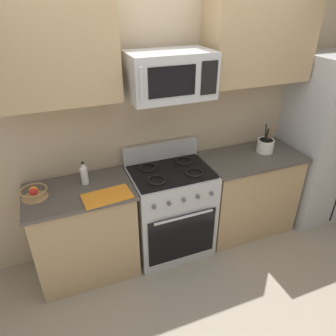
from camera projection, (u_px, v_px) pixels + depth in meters
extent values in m
plane|color=gray|center=(196.00, 291.00, 2.86)|extent=(16.00, 16.00, 0.00)
cube|color=tan|center=(157.00, 120.00, 3.03)|extent=(8.00, 0.10, 2.60)
cube|color=tan|center=(85.00, 233.00, 2.89)|extent=(0.87, 0.54, 0.88)
cube|color=#4C4742|center=(78.00, 192.00, 2.66)|extent=(0.91, 0.58, 0.03)
cube|color=#B2B5BA|center=(170.00, 211.00, 3.15)|extent=(0.76, 0.58, 0.91)
cube|color=black|center=(182.00, 237.00, 2.95)|extent=(0.67, 0.01, 0.51)
cylinder|color=#B2B5BA|center=(184.00, 217.00, 2.81)|extent=(0.57, 0.02, 0.02)
cube|color=black|center=(171.00, 171.00, 2.92)|extent=(0.73, 0.53, 0.02)
cube|color=#B2B5BA|center=(161.00, 152.00, 3.09)|extent=(0.76, 0.06, 0.18)
torus|color=black|center=(157.00, 180.00, 2.76)|extent=(0.17, 0.17, 0.02)
torus|color=black|center=(194.00, 172.00, 2.87)|extent=(0.17, 0.17, 0.02)
torus|color=black|center=(148.00, 167.00, 2.95)|extent=(0.17, 0.17, 0.02)
torus|color=black|center=(183.00, 161.00, 3.07)|extent=(0.17, 0.17, 0.02)
cylinder|color=#4C4C51|center=(154.00, 207.00, 2.65)|extent=(0.04, 0.02, 0.04)
cylinder|color=#4C4C51|center=(169.00, 204.00, 2.69)|extent=(0.04, 0.02, 0.04)
cylinder|color=#4C4C51|center=(184.00, 200.00, 2.74)|extent=(0.04, 0.02, 0.04)
cylinder|color=#4C4C51|center=(198.00, 197.00, 2.78)|extent=(0.04, 0.02, 0.04)
cylinder|color=#4C4C51|center=(212.00, 194.00, 2.82)|extent=(0.04, 0.02, 0.04)
cube|color=tan|center=(247.00, 194.00, 3.44)|extent=(0.98, 0.54, 0.88)
cube|color=#4C4742|center=(252.00, 157.00, 3.22)|extent=(1.02, 0.58, 0.03)
cube|color=#B2B5BA|center=(326.00, 141.00, 3.50)|extent=(0.86, 0.65, 1.86)
cube|color=#B2B5BA|center=(170.00, 75.00, 2.52)|extent=(0.69, 0.40, 0.37)
cube|color=black|center=(172.00, 82.00, 2.33)|extent=(0.38, 0.01, 0.23)
cube|color=black|center=(209.00, 78.00, 2.43)|extent=(0.14, 0.01, 0.26)
cylinder|color=#B2B5BA|center=(141.00, 86.00, 2.23)|extent=(0.02, 0.02, 0.26)
cube|color=tan|center=(53.00, 51.00, 2.23)|extent=(0.90, 0.34, 0.75)
cube|color=tan|center=(260.00, 39.00, 2.80)|extent=(1.01, 0.34, 0.75)
cylinder|color=white|center=(265.00, 146.00, 3.27)|extent=(0.17, 0.17, 0.13)
cylinder|color=black|center=(265.00, 145.00, 3.26)|extent=(0.14, 0.14, 0.11)
cylinder|color=black|center=(266.00, 139.00, 3.24)|extent=(0.04, 0.02, 0.23)
cylinder|color=black|center=(265.00, 138.00, 3.19)|extent=(0.03, 0.03, 0.29)
cylinder|color=olive|center=(269.00, 136.00, 3.24)|extent=(0.03, 0.09, 0.27)
cone|color=#9E7A4C|center=(34.00, 194.00, 2.55)|extent=(0.21, 0.21, 0.07)
torus|color=#9E7A4C|center=(33.00, 190.00, 2.54)|extent=(0.22, 0.22, 0.01)
sphere|color=red|center=(34.00, 192.00, 2.53)|extent=(0.07, 0.07, 0.07)
sphere|color=orange|center=(34.00, 191.00, 2.54)|extent=(0.07, 0.07, 0.07)
cube|color=orange|center=(107.00, 196.00, 2.57)|extent=(0.41, 0.25, 0.02)
cylinder|color=silver|center=(84.00, 176.00, 2.72)|extent=(0.06, 0.06, 0.15)
cone|color=silver|center=(83.00, 166.00, 2.67)|extent=(0.06, 0.06, 0.04)
cylinder|color=black|center=(83.00, 163.00, 2.66)|extent=(0.03, 0.03, 0.01)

